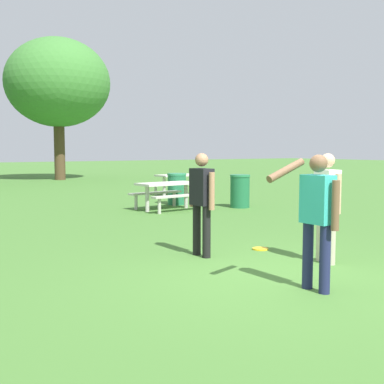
# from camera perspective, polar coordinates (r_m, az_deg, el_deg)

# --- Properties ---
(ground_plane) EXTENTS (120.00, 120.00, 0.00)m
(ground_plane) POSITION_cam_1_polar(r_m,az_deg,el_deg) (6.61, 10.22, -9.92)
(ground_plane) COLOR #447530
(person_thrower) EXTENTS (0.69, 0.61, 1.64)m
(person_thrower) POSITION_cam_1_polar(r_m,az_deg,el_deg) (5.91, 14.51, -2.28)
(person_thrower) COLOR #1E234C
(person_thrower) RESTS_ON ground
(person_catcher) EXTENTS (0.23, 0.61, 1.64)m
(person_catcher) POSITION_cam_1_polar(r_m,az_deg,el_deg) (7.60, 1.15, -0.65)
(person_catcher) COLOR black
(person_catcher) RESTS_ON ground
(person_bystander) EXTENTS (0.30, 0.60, 1.64)m
(person_bystander) POSITION_cam_1_polar(r_m,az_deg,el_deg) (7.44, 15.65, -0.96)
(person_bystander) COLOR #B7AD93
(person_bystander) RESTS_ON ground
(frisbee) EXTENTS (0.27, 0.27, 0.03)m
(frisbee) POSITION_cam_1_polar(r_m,az_deg,el_deg) (8.33, 8.08, -6.66)
(frisbee) COLOR yellow
(frisbee) RESTS_ON ground
(picnic_table_near) EXTENTS (1.82, 1.56, 0.77)m
(picnic_table_near) POSITION_cam_1_polar(r_m,az_deg,el_deg) (13.49, -2.96, 0.25)
(picnic_table_near) COLOR beige
(picnic_table_near) RESTS_ON ground
(picnic_table_far) EXTENTS (1.79, 1.53, 0.77)m
(picnic_table_far) POSITION_cam_1_polar(r_m,az_deg,el_deg) (17.75, -1.53, 1.42)
(picnic_table_far) COLOR beige
(picnic_table_far) RESTS_ON ground
(trash_can_beside_table) EXTENTS (0.59, 0.59, 0.96)m
(trash_can_beside_table) POSITION_cam_1_polar(r_m,az_deg,el_deg) (14.10, 5.69, 0.12)
(trash_can_beside_table) COLOR #1E663D
(trash_can_beside_table) RESTS_ON ground
(trash_can_further_along) EXTENTS (0.59, 0.59, 0.96)m
(trash_can_further_along) POSITION_cam_1_polar(r_m,az_deg,el_deg) (14.81, -1.81, 0.38)
(trash_can_further_along) COLOR #237047
(trash_can_further_along) RESTS_ON ground
(tree_back_left) EXTENTS (5.65, 5.65, 7.71)m
(tree_back_left) POSITION_cam_1_polar(r_m,az_deg,el_deg) (27.87, -15.58, 12.30)
(tree_back_left) COLOR #4C3823
(tree_back_left) RESTS_ON ground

